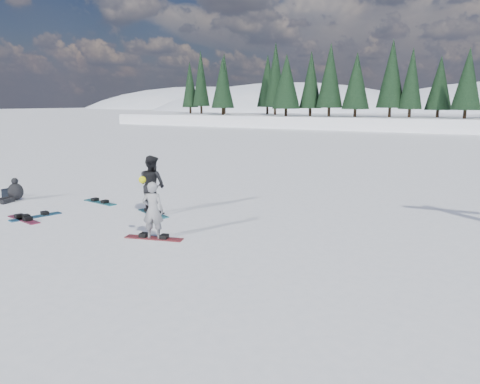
% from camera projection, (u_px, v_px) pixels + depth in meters
% --- Properties ---
extents(ground, '(420.00, 420.00, 0.00)m').
position_uv_depth(ground, '(86.00, 242.00, 11.49)').
color(ground, white).
rests_on(ground, ground).
extents(alpine_backdrop, '(412.50, 227.00, 53.20)m').
position_uv_depth(alpine_backdrop, '(445.00, 147.00, 181.27)').
color(alpine_backdrop, white).
rests_on(alpine_backdrop, ground).
extents(snowboarder_woman, '(0.63, 0.53, 1.60)m').
position_uv_depth(snowboarder_woman, '(153.00, 210.00, 11.63)').
color(snowboarder_woman, gray).
rests_on(snowboarder_woman, ground).
extents(snowboarder_man, '(0.95, 0.78, 1.81)m').
position_uv_depth(snowboarder_man, '(152.00, 185.00, 14.23)').
color(snowboarder_man, black).
rests_on(snowboarder_man, ground).
extents(seated_rider, '(0.60, 0.96, 0.80)m').
position_uv_depth(seated_rider, '(14.00, 192.00, 16.28)').
color(seated_rider, black).
rests_on(seated_rider, ground).
extents(gear_bag, '(0.47, 0.32, 0.30)m').
position_uv_depth(gear_bag, '(9.00, 193.00, 16.86)').
color(gear_bag, black).
rests_on(gear_bag, ground).
extents(snowboard_woman, '(1.52, 0.67, 0.03)m').
position_uv_depth(snowboard_woman, '(154.00, 238.00, 11.77)').
color(snowboard_woman, maroon).
rests_on(snowboard_woman, ground).
extents(snowboard_man, '(1.50, 0.82, 0.03)m').
position_uv_depth(snowboard_man, '(153.00, 213.00, 14.40)').
color(snowboard_man, '#166E7A').
rests_on(snowboard_man, ground).
extents(snowboard_loose_c, '(1.53, 0.51, 0.03)m').
position_uv_depth(snowboard_loose_c, '(100.00, 202.00, 15.98)').
color(snowboard_loose_c, teal).
rests_on(snowboard_loose_c, ground).
extents(snowboard_loose_b, '(1.53, 0.56, 0.03)m').
position_uv_depth(snowboard_loose_b, '(24.00, 219.00, 13.65)').
color(snowboard_loose_b, maroon).
rests_on(snowboard_loose_b, ground).
extents(snowboard_loose_a, '(0.64, 1.52, 0.03)m').
position_uv_depth(snowboard_loose_a, '(36.00, 217.00, 13.98)').
color(snowboard_loose_a, '#175881').
rests_on(snowboard_loose_a, ground).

